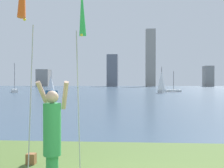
# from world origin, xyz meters

# --- Properties ---
(ground) EXTENTS (120.00, 138.00, 0.12)m
(ground) POSITION_xyz_m (0.00, 50.95, -0.06)
(ground) COLOR #4C662D
(person) EXTENTS (0.72, 0.53, 1.96)m
(person) POSITION_xyz_m (-1.95, 1.44, 0.96)
(person) COLOR green
(person) RESTS_ON ground
(kite_flag_right) EXTENTS (0.16, 0.82, 4.11)m
(kite_flag_right) POSITION_xyz_m (-1.44, 2.04, 3.43)
(kite_flag_right) COLOR #B2B2B7
(kite_flag_right) RESTS_ON ground
(bag) EXTENTS (0.21, 0.18, 0.25)m
(bag) POSITION_xyz_m (-2.69, 2.24, 0.12)
(bag) COLOR brown
(bag) RESTS_ON ground
(sailboat_2) EXTENTS (2.91, 1.20, 3.95)m
(sailboat_2) POSITION_xyz_m (7.91, 47.22, 0.26)
(sailboat_2) COLOR white
(sailboat_2) RESTS_ON ground
(sailboat_3) EXTENTS (2.20, 2.19, 3.83)m
(sailboat_3) POSITION_xyz_m (-12.45, 36.24, 1.33)
(sailboat_3) COLOR #2D6084
(sailboat_3) RESTS_ON ground
(sailboat_4) EXTENTS (1.69, 2.72, 4.54)m
(sailboat_4) POSITION_xyz_m (5.06, 42.33, 1.80)
(sailboat_4) COLOR silver
(sailboat_4) RESTS_ON ground
(sailboat_5) EXTENTS (2.03, 2.55, 5.41)m
(sailboat_5) POSITION_xyz_m (-21.58, 43.84, 0.35)
(sailboat_5) COLOR white
(sailboat_5) RESTS_ON ground
(skyline_tower_0) EXTENTS (5.26, 6.09, 7.24)m
(skyline_tower_0) POSITION_xyz_m (-37.30, 108.62, 3.62)
(skyline_tower_0) COLOR gray
(skyline_tower_0) RESTS_ON ground
(skyline_tower_1) EXTENTS (4.48, 7.42, 13.27)m
(skyline_tower_1) POSITION_xyz_m (-7.66, 108.66, 6.63)
(skyline_tower_1) COLOR slate
(skyline_tower_1) RESTS_ON ground
(skyline_tower_2) EXTENTS (4.02, 3.20, 23.94)m
(skyline_tower_2) POSITION_xyz_m (8.30, 108.62, 11.97)
(skyline_tower_2) COLOR gray
(skyline_tower_2) RESTS_ON ground
(skyline_tower_3) EXTENTS (3.50, 5.38, 8.55)m
(skyline_tower_3) POSITION_xyz_m (32.38, 109.97, 4.28)
(skyline_tower_3) COLOR gray
(skyline_tower_3) RESTS_ON ground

